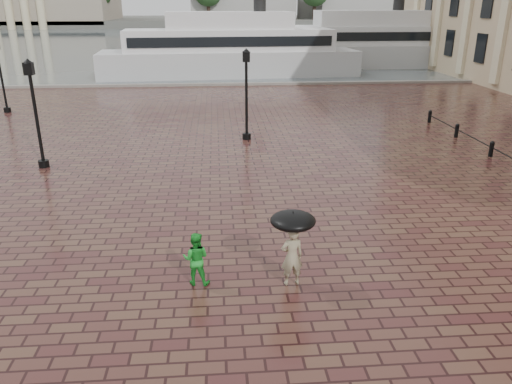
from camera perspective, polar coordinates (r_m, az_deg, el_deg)
ground at (r=13.04m, az=-10.61°, el=-10.15°), size 300.00×300.00×0.00m
harbour_water at (r=103.35m, az=-5.61°, el=17.08°), size 240.00×240.00×0.00m
quay_edge at (r=43.66m, az=-6.59°, el=11.98°), size 80.00×0.60×0.30m
far_shore at (r=171.22m, az=-5.33°, el=18.89°), size 300.00×60.00×2.00m
street_lamps at (r=27.58m, az=-18.43°, el=10.82°), size 15.44×12.44×4.40m
adult_pedestrian at (r=12.43m, az=4.12°, el=-7.37°), size 0.60×0.44×1.54m
child_pedestrian at (r=12.56m, az=-6.89°, el=-7.57°), size 0.75×0.63×1.38m
ferry_near at (r=49.47m, az=-3.04°, el=15.92°), size 24.70×7.51×7.99m
ferry_far at (r=58.07m, az=12.80°, el=16.19°), size 24.43×6.06×8.00m
umbrella at (r=12.00m, az=4.24°, el=-3.29°), size 1.10×1.10×1.10m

